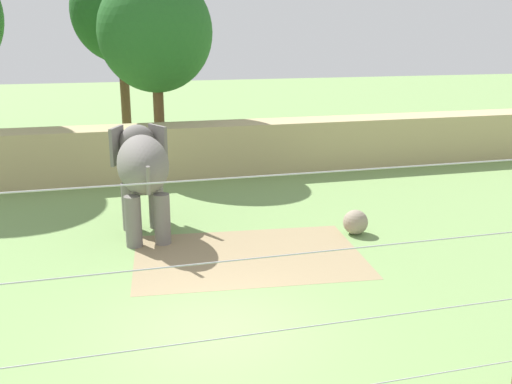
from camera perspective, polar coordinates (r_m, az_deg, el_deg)
The scene contains 8 objects.
ground_plane at distance 11.51m, azimuth -3.74°, elevation -13.35°, with size 120.00×120.00×0.00m, color #759956.
dirt_patch at distance 14.94m, azimuth -0.76°, elevation -6.31°, with size 5.78×3.93×0.01m, color #937F5B.
embankment_wall at distance 22.89m, azimuth -10.04°, elevation 3.86°, with size 36.00×1.80×2.08m, color tan.
elephant at distance 16.39m, azimuth -11.16°, elevation 2.45°, with size 1.66×3.94×2.92m.
enrichment_ball at distance 16.65m, azimuth 9.78°, elevation -2.95°, with size 0.70×0.70×0.70m, color gray.
cable_fence at distance 7.62m, azimuth 1.26°, elevation -12.00°, with size 9.11×0.24×4.04m.
tree_behind_wall at distance 24.58m, azimuth -9.90°, elevation 15.23°, with size 4.63×4.63×8.00m.
tree_right_of_centre at distance 28.23m, azimuth -13.24°, elevation 16.91°, with size 4.45×4.45×8.83m.
Camera 1 is at (-1.92, -9.91, 5.54)m, focal length 40.58 mm.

